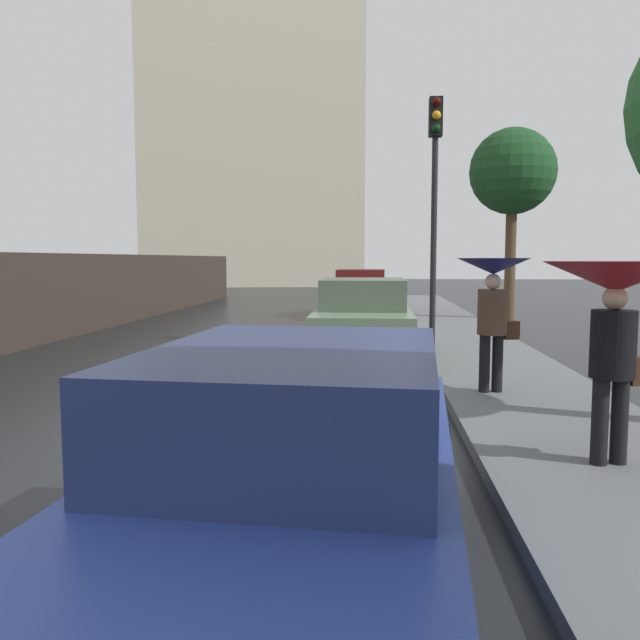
{
  "coord_description": "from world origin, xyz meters",
  "views": [
    {
      "loc": [
        3.05,
        -1.43,
        1.88
      ],
      "look_at": [
        2.26,
        8.15,
        0.97
      ],
      "focal_mm": 36.11,
      "sensor_mm": 36.0,
      "label": 1
    }
  ],
  "objects_px": {
    "pedestrian_with_umbrella_far": "(493,290)",
    "pedestrian_with_umbrella_near": "(615,298)",
    "car_green_mid_road": "(363,320)",
    "street_tree_far": "(513,173)",
    "traffic_light": "(435,177)",
    "car_blue_near_kerb": "(297,472)",
    "car_red_behind_camera": "(361,292)"
  },
  "relations": [
    {
      "from": "car_blue_near_kerb",
      "to": "traffic_light",
      "type": "distance_m",
      "value": 10.2
    },
    {
      "from": "car_blue_near_kerb",
      "to": "pedestrian_with_umbrella_near",
      "type": "xyz_separation_m",
      "value": [
        2.42,
        2.19,
        0.81
      ]
    },
    {
      "from": "car_green_mid_road",
      "to": "street_tree_far",
      "type": "distance_m",
      "value": 9.54
    },
    {
      "from": "pedestrian_with_umbrella_near",
      "to": "pedestrian_with_umbrella_far",
      "type": "bearing_deg",
      "value": -93.71
    },
    {
      "from": "car_blue_near_kerb",
      "to": "pedestrian_with_umbrella_far",
      "type": "relative_size",
      "value": 2.48
    },
    {
      "from": "car_blue_near_kerb",
      "to": "street_tree_far",
      "type": "relative_size",
      "value": 0.77
    },
    {
      "from": "pedestrian_with_umbrella_far",
      "to": "street_tree_far",
      "type": "distance_m",
      "value": 11.49
    },
    {
      "from": "pedestrian_with_umbrella_far",
      "to": "street_tree_far",
      "type": "bearing_deg",
      "value": 63.03
    },
    {
      "from": "street_tree_far",
      "to": "car_red_behind_camera",
      "type": "bearing_deg",
      "value": 157.92
    },
    {
      "from": "car_green_mid_road",
      "to": "street_tree_far",
      "type": "relative_size",
      "value": 0.7
    },
    {
      "from": "pedestrian_with_umbrella_far",
      "to": "traffic_light",
      "type": "distance_m",
      "value": 4.98
    },
    {
      "from": "pedestrian_with_umbrella_far",
      "to": "street_tree_far",
      "type": "height_order",
      "value": "street_tree_far"
    },
    {
      "from": "car_blue_near_kerb",
      "to": "traffic_light",
      "type": "height_order",
      "value": "traffic_light"
    },
    {
      "from": "car_green_mid_road",
      "to": "car_blue_near_kerb",
      "type": "bearing_deg",
      "value": -91.31
    },
    {
      "from": "car_blue_near_kerb",
      "to": "car_red_behind_camera",
      "type": "height_order",
      "value": "car_red_behind_camera"
    },
    {
      "from": "traffic_light",
      "to": "street_tree_far",
      "type": "xyz_separation_m",
      "value": [
        2.81,
        6.31,
        0.87
      ]
    },
    {
      "from": "pedestrian_with_umbrella_near",
      "to": "street_tree_far",
      "type": "relative_size",
      "value": 0.3
    },
    {
      "from": "street_tree_far",
      "to": "pedestrian_with_umbrella_near",
      "type": "bearing_deg",
      "value": -98.21
    },
    {
      "from": "traffic_light",
      "to": "pedestrian_with_umbrella_far",
      "type": "bearing_deg",
      "value": -85.51
    },
    {
      "from": "car_blue_near_kerb",
      "to": "street_tree_far",
      "type": "bearing_deg",
      "value": 79.1
    },
    {
      "from": "pedestrian_with_umbrella_near",
      "to": "traffic_light",
      "type": "xyz_separation_m",
      "value": [
        -0.82,
        7.5,
        1.93
      ]
    },
    {
      "from": "pedestrian_with_umbrella_far",
      "to": "street_tree_far",
      "type": "xyz_separation_m",
      "value": [
        2.46,
        10.85,
        2.87
      ]
    },
    {
      "from": "traffic_light",
      "to": "car_red_behind_camera",
      "type": "bearing_deg",
      "value": 101.14
    },
    {
      "from": "car_green_mid_road",
      "to": "street_tree_far",
      "type": "bearing_deg",
      "value": 62.03
    },
    {
      "from": "car_blue_near_kerb",
      "to": "pedestrian_with_umbrella_far",
      "type": "height_order",
      "value": "pedestrian_with_umbrella_far"
    },
    {
      "from": "car_blue_near_kerb",
      "to": "car_green_mid_road",
      "type": "relative_size",
      "value": 1.1
    },
    {
      "from": "car_green_mid_road",
      "to": "pedestrian_with_umbrella_near",
      "type": "xyz_separation_m",
      "value": [
        2.19,
        -6.02,
        0.77
      ]
    },
    {
      "from": "pedestrian_with_umbrella_far",
      "to": "pedestrian_with_umbrella_near",
      "type": "bearing_deg",
      "value": -95.32
    },
    {
      "from": "car_red_behind_camera",
      "to": "traffic_light",
      "type": "bearing_deg",
      "value": -77.54
    },
    {
      "from": "pedestrian_with_umbrella_near",
      "to": "car_blue_near_kerb",
      "type": "bearing_deg",
      "value": 29.6
    },
    {
      "from": "pedestrian_with_umbrella_far",
      "to": "car_red_behind_camera",
      "type": "bearing_deg",
      "value": 84.56
    },
    {
      "from": "pedestrian_with_umbrella_near",
      "to": "street_tree_far",
      "type": "distance_m",
      "value": 14.23
    }
  ]
}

